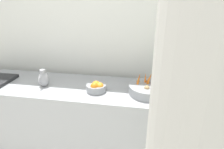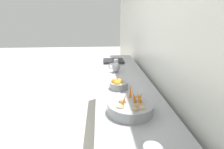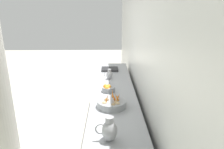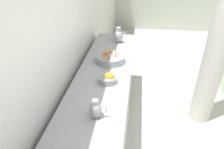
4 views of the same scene
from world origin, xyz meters
TOP-DOWN VIEW (x-y plane):
  - tile_wall_left at (-1.95, 0.64)m, footprint 0.10×8.95m
  - prep_counter at (-1.51, 0.14)m, footprint 0.66×3.32m
  - vegetable_colander at (-1.47, 0.69)m, footprint 0.38×0.38m
  - orange_bowl at (-1.42, 0.18)m, footprint 0.20×0.20m
  - metal_pitcher_short at (-1.45, -0.41)m, footprint 0.16×0.11m

SIDE VIEW (x-z plane):
  - prep_counter at x=-1.51m, z-range 0.00..0.92m
  - orange_bowl at x=-1.42m, z-range 0.92..1.03m
  - vegetable_colander at x=-1.47m, z-range 0.87..1.08m
  - metal_pitcher_short at x=-1.45m, z-range 0.92..1.10m
  - tile_wall_left at x=-1.95m, z-range 0.00..3.00m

